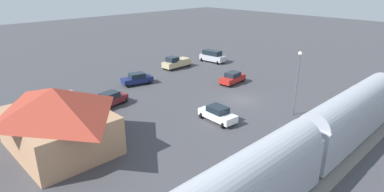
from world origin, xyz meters
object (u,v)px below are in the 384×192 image
Objects in this scene: sedan_red at (233,78)px; pickup_tan at (176,62)px; light_pole_near_platform at (298,76)px; sedan_maroon at (110,99)px; pedestrian_on_platform at (352,91)px; suv_silver at (212,56)px; station_building at (57,118)px; sedan_white at (218,114)px; sedan_navy at (137,79)px.

pickup_tan reaches higher than sedan_red.
sedan_red is at bearing -18.44° from light_pole_near_platform.
sedan_maroon is 22.38m from light_pole_near_platform.
suv_silver reaches higher than pedestrian_on_platform.
sedan_white is at bearing -112.77° from station_building.
sedan_red is 0.62× the size of light_pole_near_platform.
pedestrian_on_platform is 0.34× the size of suv_silver.
station_building reaches higher than sedan_white.
station_building is 26.73m from sedan_red.
suv_silver is at bearing -34.68° from sedan_red.
sedan_red is 12.45m from pickup_tan.
suv_silver is 26.13m from sedan_maroon.
sedan_navy is at bearing -57.37° from sedan_maroon.
pickup_tan is (12.45, 0.17, 0.15)m from sedan_red.
sedan_navy is 0.88× the size of pickup_tan.
pickup_tan is 25.37m from light_pole_near_platform.
sedan_maroon is 0.64× the size of light_pole_near_platform.
sedan_maroon is 19.23m from pickup_tan.
sedan_maroon is at bearing -55.42° from station_building.
sedan_red is at bearing -87.55° from station_building.
light_pole_near_platform is (-24.79, 3.94, 3.69)m from pickup_tan.
sedan_white is at bearing 56.98° from light_pole_near_platform.
sedan_red is (15.18, 5.36, -0.40)m from pedestrian_on_platform.
sedan_red is at bearing -179.21° from pickup_tan.
suv_silver is 26.29m from light_pole_near_platform.
light_pole_near_platform reaches higher than station_building.
suv_silver is at bearing -101.03° from pickup_tan.
station_building is 36.31m from suv_silver.
sedan_white is 0.97× the size of sedan_maroon.
pedestrian_on_platform is 29.43m from sedan_navy.
sedan_red and sedan_maroon have the same top height.
suv_silver is (26.12, -2.21, -0.13)m from pedestrian_on_platform.
sedan_white and sedan_navy have the same top height.
light_pole_near_platform is (2.84, 9.47, 3.44)m from pedestrian_on_platform.
sedan_navy is at bearing 47.46° from sedan_red.
sedan_white is 9.87m from light_pole_near_platform.
suv_silver is 0.93× the size of pickup_tan.
light_pole_near_platform is (-12.34, 4.11, 3.84)m from sedan_red.
light_pole_near_platform reaches higher than sedan_white.
sedan_maroon is at bearing 113.12° from pickup_tan.
sedan_white is (-7.38, 11.74, 0.00)m from sedan_red.
station_building reaches higher than pickup_tan.
station_building is at bearing 67.23° from sedan_white.
light_pole_near_platform is at bearing 153.35° from suv_silver.
station_building is 29.80m from pickup_tan.
sedan_maroon is 0.88× the size of pickup_tan.
light_pole_near_platform is (-11.20, -22.50, 1.64)m from station_building.
station_building reaches higher than suv_silver.
sedan_red is (-10.94, 7.57, -0.27)m from suv_silver.
sedan_navy is (-1.32, 18.05, -0.27)m from suv_silver.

